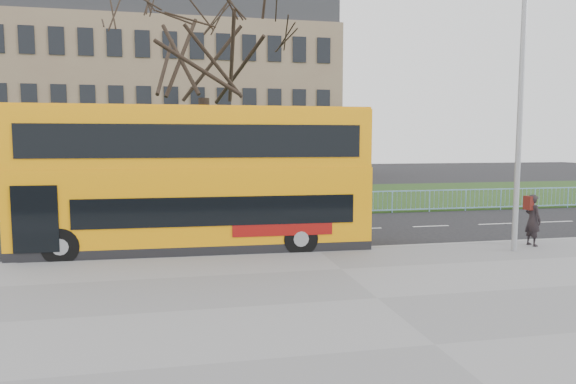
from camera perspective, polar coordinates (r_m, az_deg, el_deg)
The scene contains 10 objects.
ground at distance 17.90m, azimuth 1.95°, elevation -5.74°, with size 120.00×120.00×0.00m, color black.
pavement at distance 11.63m, azimuth 9.90°, elevation -11.82°, with size 80.00×10.50×0.12m, color slate.
kerb at distance 16.41m, azimuth 3.22°, elevation -6.54°, with size 80.00×0.20×0.14m, color gray.
grass_verge at distance 31.82m, azimuth -4.07°, elevation -0.67°, with size 80.00×15.40×0.08m, color #1D3814.
guard_railing at distance 24.20m, azimuth -1.69°, elevation -1.44°, with size 40.00×0.12×1.10m, color #7EB5E0, non-canonical shape.
bare_tree at distance 27.28m, azimuth -9.37°, elevation 12.53°, with size 9.46×9.46×13.51m, color black, non-canonical shape.
civic_building at distance 52.18m, azimuth -12.67°, elevation 9.32°, with size 30.00×15.00×14.00m, color #836A53.
yellow_bus at distance 16.59m, azimuth -10.12°, elevation 1.76°, with size 10.89×2.90×4.54m.
pedestrian at distance 18.63m, azimuth 25.55°, elevation -2.83°, with size 0.62×0.41×1.70m, color black.
street_lamp at distance 17.30m, azimuth 24.15°, elevation 9.67°, with size 1.85×0.26×8.71m.
Camera 1 is at (-4.10, -17.06, 3.53)m, focal length 32.00 mm.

